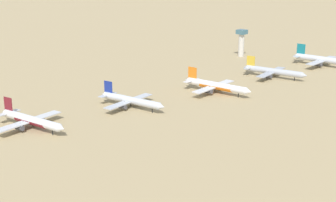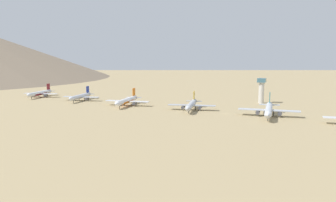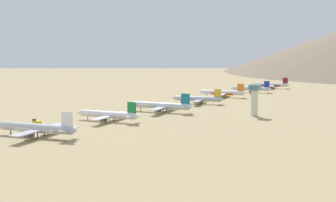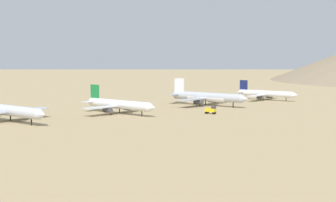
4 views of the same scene
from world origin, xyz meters
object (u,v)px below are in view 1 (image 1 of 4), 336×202
(parked_jet_1, at_px, (131,100))
(parked_jet_3, at_px, (273,71))
(control_tower, at_px, (241,41))
(parked_jet_4, at_px, (324,60))
(parked_jet_0, at_px, (31,120))
(parked_jet_2, at_px, (216,86))

(parked_jet_1, height_order, parked_jet_3, parked_jet_3)
(control_tower, bearing_deg, parked_jet_4, 11.55)
(parked_jet_1, relative_size, control_tower, 1.94)
(parked_jet_4, height_order, control_tower, control_tower)
(parked_jet_0, distance_m, parked_jet_3, 170.23)
(control_tower, bearing_deg, parked_jet_2, -59.18)
(parked_jet_2, xyz_separation_m, parked_jet_3, (1.08, 57.78, -0.06))
(parked_jet_4, distance_m, control_tower, 69.15)
(parked_jet_1, distance_m, parked_jet_2, 57.39)
(parked_jet_2, bearing_deg, parked_jet_1, -101.83)
(parked_jet_2, distance_m, control_tower, 119.57)
(parked_jet_0, xyz_separation_m, parked_jet_3, (19.43, 169.11, 0.22))
(parked_jet_2, bearing_deg, control_tower, 120.82)
(parked_jet_1, distance_m, parked_jet_3, 114.68)
(parked_jet_3, relative_size, control_tower, 2.05)
(parked_jet_0, bearing_deg, parked_jet_3, 83.45)
(parked_jet_4, bearing_deg, parked_jet_0, -96.16)
(parked_jet_0, xyz_separation_m, control_tower, (-42.76, 213.77, 8.49))
(parked_jet_1, relative_size, parked_jet_3, 0.95)
(parked_jet_3, bearing_deg, control_tower, 144.32)
(parked_jet_2, distance_m, parked_jet_3, 57.79)
(parked_jet_3, bearing_deg, parked_jet_0, -96.55)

